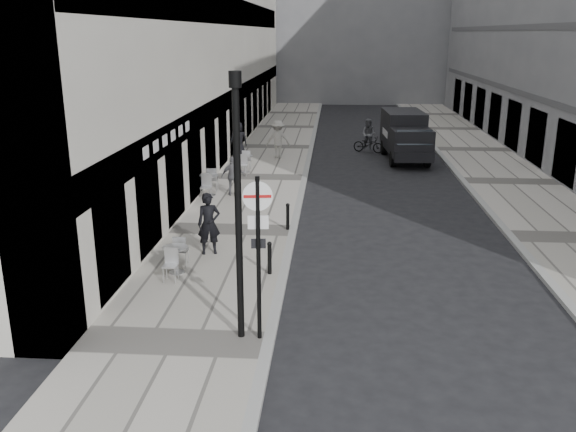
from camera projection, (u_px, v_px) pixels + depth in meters
name	position (u px, v px, depth m)	size (l,w,h in m)	color
ground	(250.00, 431.00, 10.09)	(120.00, 120.00, 0.00)	black
sidewalk	(260.00, 178.00, 27.40)	(4.00, 60.00, 0.12)	#AAA39A
far_sidewalk	(510.00, 182.00, 26.60)	(4.00, 60.00, 0.12)	#AAA39A
walking_man	(209.00, 224.00, 17.63)	(0.66, 0.43, 1.81)	black
sign_post	(258.00, 237.00, 12.29)	(0.60, 0.13, 3.51)	black
lamppost	(238.00, 197.00, 12.12)	(0.25, 0.25, 5.53)	black
bollard_near	(288.00, 217.00, 19.94)	(0.11, 0.11, 0.83)	black
bollard_far	(270.00, 259.00, 16.25)	(0.11, 0.11, 0.85)	black
panel_van	(405.00, 133.00, 31.27)	(2.23, 5.29, 2.44)	black
cyclist	(369.00, 139.00, 33.37)	(1.81, 1.22, 1.85)	black
pedestrian_a	(233.00, 176.00, 24.08)	(0.91, 0.38, 1.55)	slate
pedestrian_b	(278.00, 139.00, 31.26)	(1.25, 0.72, 1.93)	#A6A299
pedestrian_c	(238.00, 140.00, 31.19)	(0.91, 0.59, 1.86)	black
cafe_table_near	(176.00, 257.00, 16.30)	(0.68, 1.52, 0.87)	silver
cafe_table_mid	(209.00, 183.00, 24.09)	(0.77, 1.73, 0.99)	silver
cafe_table_far	(245.00, 162.00, 28.10)	(0.72, 1.63, 0.93)	silver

